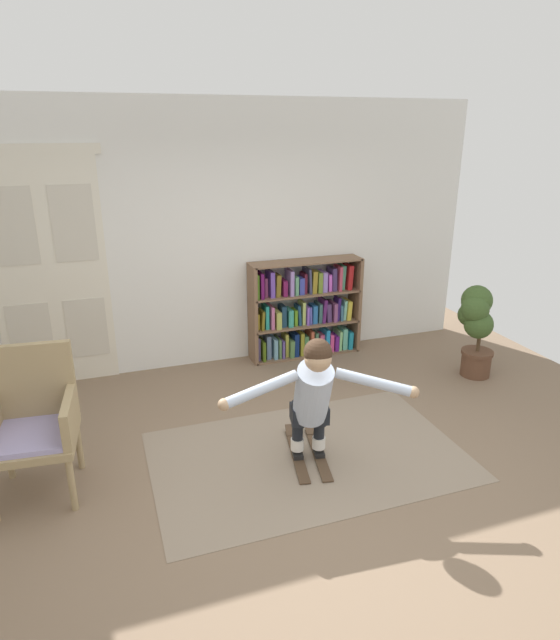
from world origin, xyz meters
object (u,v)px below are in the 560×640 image
object	(u,v)px
wicker_chair	(33,419)
potted_plant	(475,323)
bookshelf	(305,312)
skis_pair	(307,452)
person_skier	(313,392)

from	to	relation	value
wicker_chair	potted_plant	world-z (taller)	wicker_chair
bookshelf	skis_pair	distance (m)	2.19
person_skier	potted_plant	bearing A→B (deg)	24.35
wicker_chair	person_skier	bearing A→B (deg)	-12.57
wicker_chair	skis_pair	bearing A→B (deg)	-7.20
wicker_chair	person_skier	distance (m)	2.08
potted_plant	skis_pair	xyz separation A→B (m)	(-2.28, -0.86, -0.58)
bookshelf	wicker_chair	bearing A→B (deg)	-148.48
person_skier	skis_pair	bearing A→B (deg)	78.64
wicker_chair	skis_pair	world-z (taller)	wicker_chair
skis_pair	person_skier	distance (m)	0.69
potted_plant	wicker_chair	bearing A→B (deg)	-172.17
bookshelf	wicker_chair	size ratio (longest dim) A/B	1.21
potted_plant	person_skier	distance (m)	2.55
skis_pair	person_skier	world-z (taller)	person_skier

